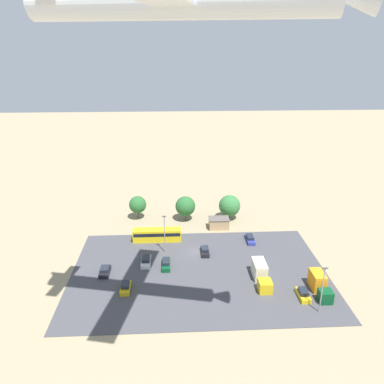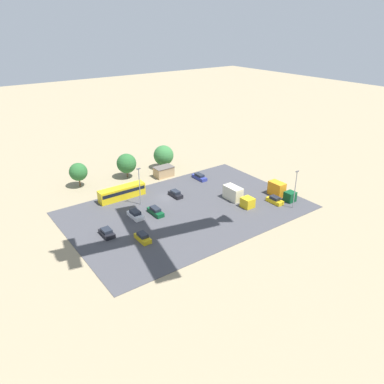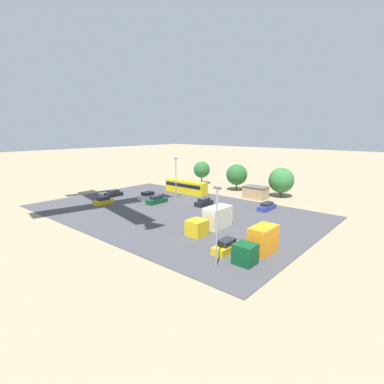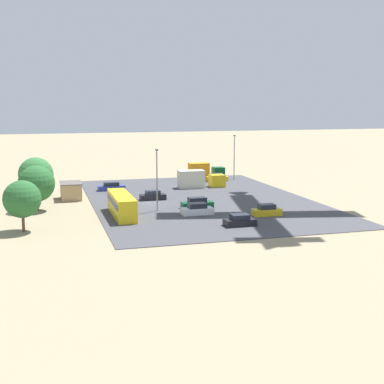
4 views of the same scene
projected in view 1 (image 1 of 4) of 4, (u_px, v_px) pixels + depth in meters
name	position (u px, v px, depth m)	size (l,w,h in m)	color
ground_plane	(197.00, 252.00, 84.89)	(400.00, 400.00, 0.00)	gray
parking_lot_surface	(199.00, 272.00, 77.22)	(52.30, 34.54, 0.08)	#424247
shed_building	(219.00, 223.00, 95.66)	(5.21, 3.45, 2.79)	tan
bus	(157.00, 234.00, 89.26)	(11.46, 2.55, 3.02)	gold
parked_car_0	(205.00, 251.00, 83.89)	(1.76, 4.17, 1.54)	black
parked_car_1	(146.00, 261.00, 79.86)	(2.00, 4.45, 1.62)	silver
parked_car_2	(250.00, 239.00, 89.29)	(1.72, 4.80, 1.48)	navy
parked_car_3	(166.00, 264.00, 78.87)	(1.73, 4.75, 1.63)	#0C4723
parked_car_4	(126.00, 287.00, 71.20)	(1.79, 4.02, 1.60)	gold
parked_car_5	(303.00, 294.00, 69.19)	(1.76, 4.21, 1.61)	gold
parked_car_6	(105.00, 271.00, 76.45)	(2.00, 4.01, 1.48)	black
parked_truck_0	(261.00, 274.00, 74.03)	(2.48, 8.75, 3.25)	gold
parked_truck_1	(319.00, 285.00, 70.50)	(2.36, 7.32, 3.38)	#0C4723
tree_near_shed	(230.00, 206.00, 99.98)	(5.73, 5.73, 6.72)	brown
tree_apron_mid	(185.00, 206.00, 99.24)	(5.30, 5.30, 6.68)	brown
tree_apron_far	(138.00, 205.00, 100.18)	(4.61, 4.61, 6.36)	brown
light_pole_lot_centre	(165.00, 232.00, 83.05)	(0.90, 0.28, 8.99)	gray
light_pole_lot_edge	(322.00, 288.00, 63.82)	(0.90, 0.28, 9.03)	gray
airplane	(191.00, 0.00, 37.84)	(35.17, 29.15, 8.52)	silver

